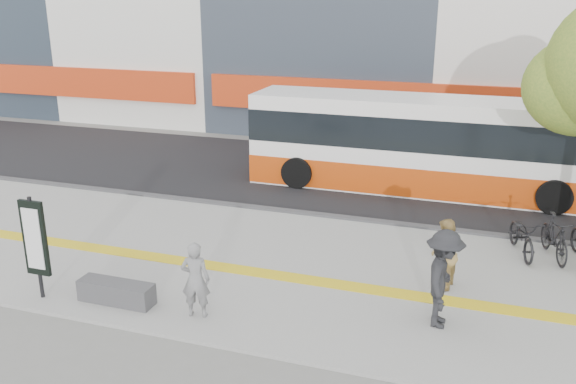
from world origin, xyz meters
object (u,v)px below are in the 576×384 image
(bench, at_px, (116,292))
(seated_woman, at_px, (196,280))
(pedestrian_tan, at_px, (444,255))
(bus, at_px, (424,147))
(signboard, at_px, (35,240))
(pedestrian_dark, at_px, (443,279))

(bench, bearing_deg, seated_woman, 1.16)
(pedestrian_tan, bearing_deg, bus, -161.45)
(seated_woman, bearing_deg, signboard, -6.62)
(pedestrian_tan, distance_m, pedestrian_dark, 1.56)
(signboard, bearing_deg, seated_woman, 5.75)
(bus, height_order, seated_woman, bus)
(bus, distance_m, seated_woman, 10.19)
(pedestrian_dark, bearing_deg, bench, 102.04)
(bench, xyz_separation_m, seated_woman, (1.80, 0.04, 0.55))
(signboard, relative_size, pedestrian_dark, 1.15)
(pedestrian_dark, bearing_deg, signboard, 102.05)
(bench, distance_m, pedestrian_tan, 6.84)
(bench, bearing_deg, bus, 62.81)
(bus, height_order, pedestrian_dark, bus)
(bench, relative_size, pedestrian_dark, 0.83)
(pedestrian_tan, relative_size, pedestrian_dark, 0.81)
(signboard, bearing_deg, bus, 56.66)
(bench, distance_m, signboard, 1.94)
(signboard, bearing_deg, pedestrian_dark, 10.78)
(seated_woman, bearing_deg, pedestrian_dark, -177.92)
(bench, xyz_separation_m, pedestrian_tan, (6.24, 2.75, 0.55))
(signboard, bearing_deg, pedestrian_tan, 21.31)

